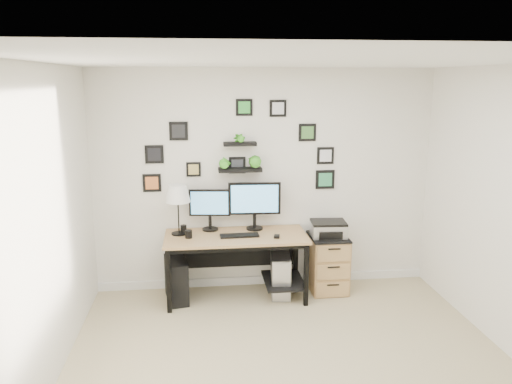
{
  "coord_description": "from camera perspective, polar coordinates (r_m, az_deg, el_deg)",
  "views": [
    {
      "loc": [
        -0.77,
        -3.73,
        2.47
      ],
      "look_at": [
        -0.12,
        1.83,
        1.2
      ],
      "focal_mm": 35.0,
      "sensor_mm": 36.0,
      "label": 1
    }
  ],
  "objects": [
    {
      "name": "pc_tower_grey",
      "position": [
        5.91,
        2.81,
        -9.37
      ],
      "size": [
        0.27,
        0.51,
        0.49
      ],
      "color": "gray",
      "rests_on": "ground"
    },
    {
      "name": "table_lamp",
      "position": [
        5.62,
        -8.94,
        -0.32
      ],
      "size": [
        0.28,
        0.28,
        0.57
      ],
      "color": "black",
      "rests_on": "desk"
    },
    {
      "name": "monitor_left",
      "position": [
        5.77,
        -5.31,
        -1.67
      ],
      "size": [
        0.48,
        0.21,
        0.49
      ],
      "color": "black",
      "rests_on": "desk"
    },
    {
      "name": "mouse",
      "position": [
        5.56,
        2.4,
        -5.09
      ],
      "size": [
        0.08,
        0.1,
        0.03
      ],
      "primitive_type": "cube",
      "rotation": [
        0.0,
        0.0,
        -0.22
      ],
      "color": "black",
      "rests_on": "desk"
    },
    {
      "name": "wall_decor",
      "position": [
        5.74,
        -1.68,
        4.55
      ],
      "size": [
        2.26,
        0.18,
        1.07
      ],
      "color": "black",
      "rests_on": "ground"
    },
    {
      "name": "room",
      "position": [
        6.25,
        0.98,
        -9.99
      ],
      "size": [
        4.0,
        4.0,
        4.0
      ],
      "color": "#C5B68C",
      "rests_on": "ground"
    },
    {
      "name": "mug",
      "position": [
        5.58,
        -7.71,
        -4.8
      ],
      "size": [
        0.08,
        0.08,
        0.09
      ],
      "primitive_type": "cylinder",
      "color": "black",
      "rests_on": "desk"
    },
    {
      "name": "keyboard",
      "position": [
        5.6,
        -1.91,
        -4.99
      ],
      "size": [
        0.44,
        0.15,
        0.02
      ],
      "primitive_type": "cube",
      "rotation": [
        0.0,
        0.0,
        0.04
      ],
      "color": "black",
      "rests_on": "desk"
    },
    {
      "name": "desk",
      "position": [
        5.72,
        -1.96,
        -6.03
      ],
      "size": [
        1.6,
        0.7,
        0.75
      ],
      "color": "tan",
      "rests_on": "ground"
    },
    {
      "name": "monitor_right",
      "position": [
        5.77,
        -0.17,
        -1.13
      ],
      "size": [
        0.6,
        0.2,
        0.56
      ],
      "color": "black",
      "rests_on": "desk"
    },
    {
      "name": "file_cabinet",
      "position": [
        6.04,
        8.19,
        -8.04
      ],
      "size": [
        0.43,
        0.53,
        0.67
      ],
      "color": "tan",
      "rests_on": "ground"
    },
    {
      "name": "pen_cup",
      "position": [
        5.78,
        -8.28,
        -4.2
      ],
      "size": [
        0.07,
        0.07,
        0.09
      ],
      "primitive_type": "cylinder",
      "color": "black",
      "rests_on": "desk"
    },
    {
      "name": "printer",
      "position": [
        5.9,
        8.27,
        -4.19
      ],
      "size": [
        0.41,
        0.34,
        0.18
      ],
      "color": "silver",
      "rests_on": "file_cabinet"
    },
    {
      "name": "pc_tower_black",
      "position": [
        5.82,
        -9.08,
        -9.87
      ],
      "size": [
        0.29,
        0.51,
        0.48
      ],
      "primitive_type": "cube",
      "rotation": [
        0.0,
        0.0,
        0.17
      ],
      "color": "black",
      "rests_on": "ground"
    }
  ]
}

